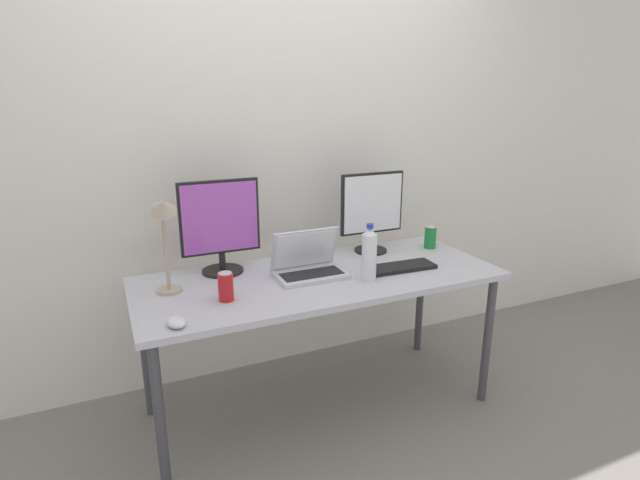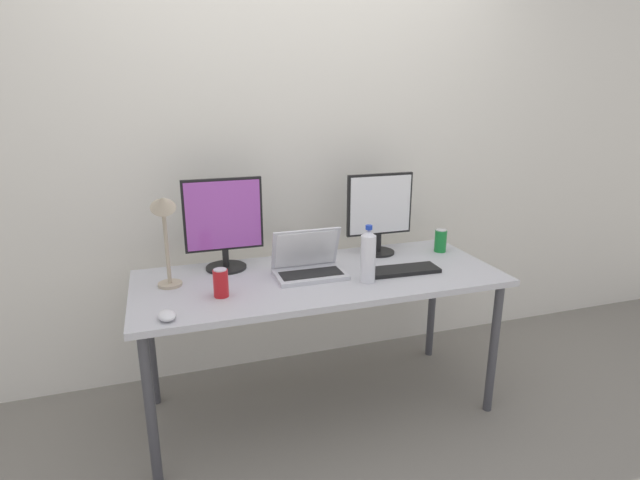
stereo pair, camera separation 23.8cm
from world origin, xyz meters
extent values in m
plane|color=gray|center=(0.00, 0.00, 0.00)|extent=(16.00, 16.00, 0.00)
cube|color=silver|center=(0.00, 0.59, 1.30)|extent=(7.00, 0.08, 2.60)
cylinder|color=#424247|center=(-0.82, -0.30, 0.35)|extent=(0.04, 0.04, 0.71)
cylinder|color=#424247|center=(0.82, -0.30, 0.35)|extent=(0.04, 0.04, 0.71)
cylinder|color=#424247|center=(-0.82, 0.30, 0.35)|extent=(0.04, 0.04, 0.71)
cylinder|color=#424247|center=(0.82, 0.30, 0.35)|extent=(0.04, 0.04, 0.71)
cube|color=#B7B7BC|center=(0.00, 0.00, 0.72)|extent=(1.77, 0.72, 0.03)
cylinder|color=black|center=(-0.42, 0.24, 0.75)|extent=(0.20, 0.20, 0.01)
cylinder|color=black|center=(-0.42, 0.24, 0.80)|extent=(0.03, 0.03, 0.09)
cube|color=black|center=(-0.42, 0.24, 1.02)|extent=(0.39, 0.02, 0.36)
cube|color=#A54CB2|center=(-0.42, 0.23, 1.02)|extent=(0.36, 0.01, 0.34)
cylinder|color=black|center=(0.42, 0.23, 0.75)|extent=(0.18, 0.18, 0.01)
cylinder|color=black|center=(0.42, 0.23, 0.80)|extent=(0.03, 0.03, 0.10)
cube|color=black|center=(0.42, 0.23, 1.02)|extent=(0.37, 0.02, 0.33)
cube|color=white|center=(0.42, 0.22, 1.02)|extent=(0.35, 0.01, 0.31)
cube|color=silver|center=(-0.05, 0.00, 0.75)|extent=(0.34, 0.22, 0.02)
cube|color=black|center=(-0.05, -0.02, 0.76)|extent=(0.30, 0.12, 0.00)
cube|color=silver|center=(-0.05, 0.07, 0.86)|extent=(0.34, 0.09, 0.21)
cube|color=white|center=(-0.05, 0.06, 0.86)|extent=(0.30, 0.07, 0.19)
cube|color=black|center=(0.40, -0.08, 0.75)|extent=(0.37, 0.15, 0.02)
ellipsoid|color=silver|center=(-0.73, -0.28, 0.76)|extent=(0.08, 0.11, 0.03)
cylinder|color=silver|center=(0.19, -0.15, 0.85)|extent=(0.07, 0.07, 0.22)
cone|color=silver|center=(0.19, -0.15, 0.98)|extent=(0.06, 0.06, 0.03)
cylinder|color=#1938B2|center=(0.19, -0.15, 1.00)|extent=(0.03, 0.03, 0.02)
cylinder|color=#197F33|center=(0.76, 0.15, 0.80)|extent=(0.07, 0.07, 0.12)
cylinder|color=silver|center=(0.76, 0.15, 0.86)|extent=(0.06, 0.06, 0.00)
cylinder|color=red|center=(-0.49, -0.11, 0.80)|extent=(0.07, 0.07, 0.12)
cylinder|color=silver|center=(-0.49, -0.11, 0.86)|extent=(0.06, 0.06, 0.00)
cylinder|color=tan|center=(-0.70, 0.09, 0.75)|extent=(0.11, 0.11, 0.01)
cylinder|color=tan|center=(-0.70, 0.09, 0.93)|extent=(0.02, 0.02, 0.36)
cone|color=tan|center=(-0.70, 0.03, 1.15)|extent=(0.11, 0.12, 0.11)
camera|label=1|loc=(-0.93, -2.09, 1.60)|focal=28.00mm
camera|label=2|loc=(-0.71, -2.17, 1.60)|focal=28.00mm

